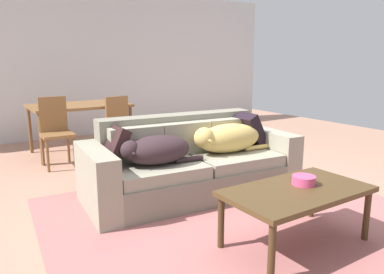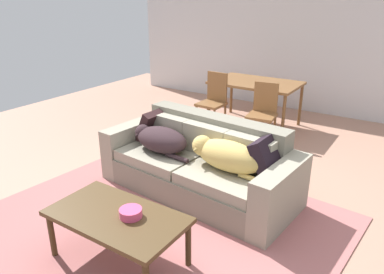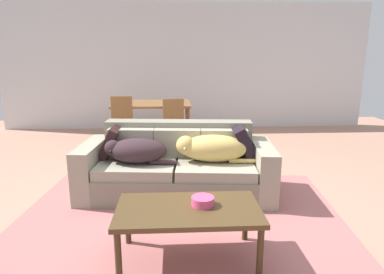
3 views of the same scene
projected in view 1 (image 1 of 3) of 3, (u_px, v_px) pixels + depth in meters
ground_plane at (221, 195)px, 3.96m from camera, size 10.00×10.00×0.00m
back_partition at (92, 63)px, 6.96m from camera, size 8.00×0.12×2.70m
area_rug at (244, 223)px, 3.28m from camera, size 3.55×3.29×0.01m
couch at (190, 165)px, 3.96m from camera, size 2.30×1.12×0.83m
dog_on_left_cushion at (156, 150)px, 3.55m from camera, size 0.81×0.45×0.28m
dog_on_right_cushion at (226, 138)px, 4.00m from camera, size 0.94×0.41×0.31m
throw_pillow_by_left_arm at (113, 146)px, 3.58m from camera, size 0.28×0.40×0.39m
throw_pillow_by_right_arm at (248, 130)px, 4.32m from camera, size 0.32×0.42×0.42m
coffee_table at (297, 195)px, 2.83m from camera, size 1.14×0.63×0.46m
bowl_on_coffee_table at (304, 180)px, 2.91m from camera, size 0.18×0.18×0.07m
dining_table at (79, 109)px, 5.64m from camera, size 1.41×0.91×0.75m
dining_chair_near_left at (56, 129)px, 4.96m from camera, size 0.41×0.41×0.93m
dining_chair_near_right at (121, 125)px, 5.38m from camera, size 0.45×0.45×0.89m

